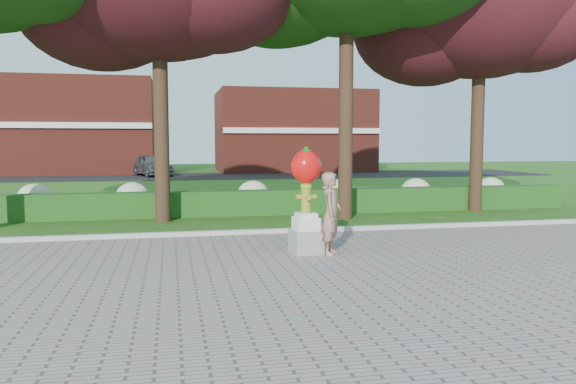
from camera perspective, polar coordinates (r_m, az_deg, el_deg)
name	(u,v)px	position (r m, az deg, el deg)	size (l,w,h in m)	color
ground	(261,260)	(11.37, -2.75, -6.92)	(100.00, 100.00, 0.00)	#244912
walkway	(309,321)	(7.57, 2.14, -12.98)	(40.00, 14.00, 0.04)	gray
curb	(242,233)	(14.28, -4.65, -4.15)	(40.00, 0.18, 0.15)	#ADADA5
lawn_hedge	(227,203)	(18.17, -6.23, -1.13)	(24.00, 0.70, 0.80)	#1E4614
hydrangea_row	(241,195)	(19.21, -4.83, -0.33)	(20.10, 1.10, 0.99)	beige
street	(197,176)	(39.09, -9.23, 1.60)	(50.00, 8.00, 0.02)	black
building_left	(58,127)	(45.75, -22.33, 6.16)	(14.00, 8.00, 7.00)	maroon
building_right	(292,132)	(46.03, 0.42, 6.16)	(12.00, 8.00, 6.40)	maroon
tree_far_right	(477,4)	(20.79, 18.66, 17.63)	(7.88, 6.72, 10.21)	black
hydrant_sculpture	(306,197)	(11.69, 1.86, -0.53)	(0.66, 0.66, 2.23)	gray
woman	(331,214)	(11.61, 4.40, -2.20)	(0.62, 0.41, 1.71)	#9D6C59
parked_car	(152,165)	(39.81, -13.63, 2.71)	(1.82, 4.52, 1.54)	#44484D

